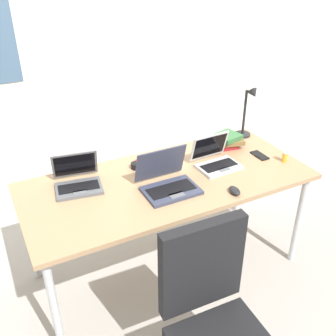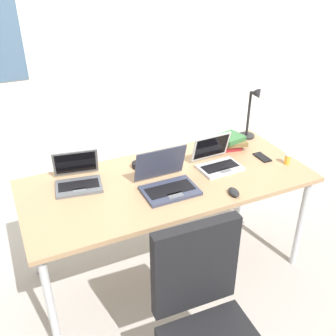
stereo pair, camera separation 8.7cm
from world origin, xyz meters
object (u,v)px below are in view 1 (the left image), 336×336
laptop_by_keyboard (216,160)px  book_stack (227,140)px  laptop_back_right (168,182)px  cell_phone (260,155)px  pill_bottle (285,156)px  desk_lamp (248,113)px  headphones (146,164)px  laptop_far_corner (78,181)px  computer_mouse (235,191)px

laptop_by_keyboard → book_stack: (0.22, 0.20, 0.01)m
laptop_back_right → cell_phone: laptop_back_right is taller
book_stack → pill_bottle: bearing=-58.7°
desk_lamp → book_stack: size_ratio=1.66×
desk_lamp → headphones: bearing=-175.9°
cell_phone → pill_bottle: size_ratio=1.72×
desk_lamp → laptop_far_corner: 1.34m
cell_phone → headphones: size_ratio=0.64×
computer_mouse → book_stack: bearing=67.8°
desk_lamp → laptop_by_keyboard: desk_lamp is taller
laptop_by_keyboard → pill_bottle: bearing=-20.3°
laptop_far_corner → laptop_by_keyboard: bearing=-10.5°
pill_bottle → book_stack: (-0.22, 0.36, 0.01)m
laptop_far_corner → pill_bottle: (1.32, -0.33, -0.00)m
laptop_back_right → laptop_by_keyboard: (0.41, 0.10, -0.01)m
laptop_back_right → desk_lamp: bearing=23.5°
desk_lamp → laptop_back_right: (-0.85, -0.37, -0.15)m
laptop_back_right → headphones: bearing=89.8°
desk_lamp → laptop_far_corner: desk_lamp is taller
laptop_back_right → computer_mouse: bearing=-34.4°
headphones → book_stack: book_stack is taller
pill_bottle → book_stack: bearing=121.3°
cell_phone → pill_bottle: bearing=-54.9°
computer_mouse → book_stack: 0.61m
laptop_by_keyboard → cell_phone: bearing=-4.2°
laptop_back_right → laptop_by_keyboard: 0.42m
desk_lamp → cell_phone: bearing=-108.2°
laptop_far_corner → book_stack: laptop_far_corner is taller
laptop_back_right → computer_mouse: laptop_back_right is taller
laptop_back_right → cell_phone: size_ratio=2.37×
desk_lamp → cell_phone: size_ratio=2.94×
desk_lamp → cell_phone: 0.37m
desk_lamp → pill_bottle: size_ratio=5.07×
laptop_by_keyboard → computer_mouse: size_ratio=2.92×
laptop_back_right → book_stack: laptop_back_right is taller
headphones → laptop_by_keyboard: bearing=-27.2°
desk_lamp → laptop_far_corner: size_ratio=1.29×
desk_lamp → laptop_back_right: 0.94m
computer_mouse → headphones: 0.63m
laptop_back_right → pill_bottle: laptop_back_right is taller
cell_phone → book_stack: (-0.12, 0.22, 0.05)m
laptop_by_keyboard → desk_lamp: bearing=31.4°
desk_lamp → pill_bottle: (-0.00, -0.43, -0.16)m
cell_phone → computer_mouse: bearing=-145.0°
book_stack → laptop_back_right: bearing=-154.6°
cell_phone → headphones: headphones is taller
computer_mouse → pill_bottle: pill_bottle is taller
desk_lamp → laptop_back_right: size_ratio=1.24×
headphones → pill_bottle: 0.93m
laptop_back_right → laptop_by_keyboard: bearing=13.9°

